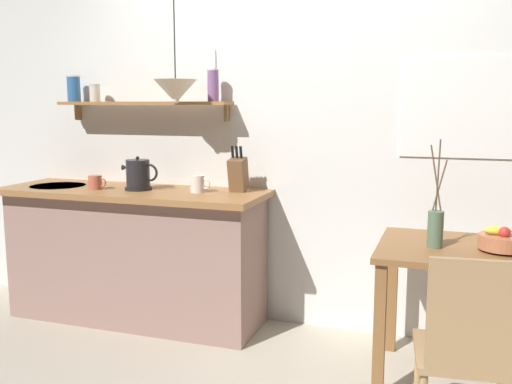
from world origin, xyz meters
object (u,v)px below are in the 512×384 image
Objects in this scene: dining_chair_near at (470,347)px; twig_vase at (435,227)px; electric_kettle at (138,175)px; coffee_mug_spare at (198,184)px; knife_block at (238,174)px; pendant_lamp at (176,91)px; dining_table at (468,271)px; fruit_bowl at (503,241)px; coffee_mug_by_sink at (96,182)px.

twig_vase reaches higher than dining_chair_near.
electric_kettle is 0.42m from coffee_mug_spare.
knife_block reaches higher than electric_kettle.
pendant_lamp is at bearing -167.72° from coffee_mug_spare.
coffee_mug_spare is at bearing 170.72° from dining_table.
coffee_mug_by_sink is (-2.51, 0.18, 0.16)m from fruit_bowl.
twig_vase is at bearing -12.08° from coffee_mug_spare.
pendant_lamp is at bearing 7.66° from coffee_mug_by_sink.
fruit_bowl is 0.33m from twig_vase.
coffee_mug_spare is (-1.81, 0.29, 0.17)m from fruit_bowl.
dining_chair_near is at bearing -23.84° from electric_kettle.
dining_table is 0.69m from dining_chair_near.
knife_block reaches higher than dining_table.
pendant_lamp is (-0.13, -0.03, 0.59)m from coffee_mug_spare.
coffee_mug_by_sink is 0.71m from coffee_mug_spare.
dining_table is 1.71m from coffee_mug_spare.
dining_chair_near is 3.41× the size of electric_kettle.
pendant_lamp is at bearing 172.30° from dining_table.
coffee_mug_spare is at bearing 12.28° from pendant_lamp.
twig_vase is 2.20m from coffee_mug_by_sink.
coffee_mug_by_sink is 0.83m from pendant_lamp.
twig_vase is 4.13× the size of coffee_mug_spare.
dining_table is 1.62× the size of twig_vase.
electric_kettle is at bearing 171.41° from twig_vase.
twig_vase is 2.12× the size of electric_kettle.
fruit_bowl is 2.25m from electric_kettle.
electric_kettle is 0.62m from pendant_lamp.
dining_table is 6.95× the size of coffee_mug_by_sink.
pendant_lamp is at bearing 0.29° from electric_kettle.
knife_block reaches higher than dining_chair_near.
coffee_mug_by_sink is (-0.28, -0.08, -0.05)m from electric_kettle.
pendant_lamp reaches higher than coffee_mug_by_sink.
pendant_lamp is (-1.94, 0.26, 0.76)m from fruit_bowl.
knife_block is 0.27m from coffee_mug_spare.
coffee_mug_by_sink is at bearing 176.01° from dining_table.
electric_kettle reaches higher than coffee_mug_spare.
electric_kettle is (-1.90, 0.29, 0.16)m from twig_vase.
dining_table is 2.12m from electric_kettle.
knife_block is at bearing 19.54° from pendant_lamp.
coffee_mug_by_sink is (-2.35, 0.16, 0.34)m from dining_table.
fruit_bowl is (0.16, -0.02, 0.18)m from dining_table.
pendant_lamp is (-1.78, 0.24, 0.94)m from dining_table.
pendant_lamp reaches higher than twig_vase.
pendant_lamp is at bearing -160.46° from knife_block.
dining_table is 1.33× the size of pendant_lamp.
pendant_lamp reaches higher than electric_kettle.
fruit_bowl is at bearing -7.68° from pendant_lamp.
dining_chair_near is at bearing -29.78° from coffee_mug_spare.
coffee_mug_by_sink is at bearing 160.38° from dining_chair_near.
twig_vase is at bearing 105.09° from dining_chair_near.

